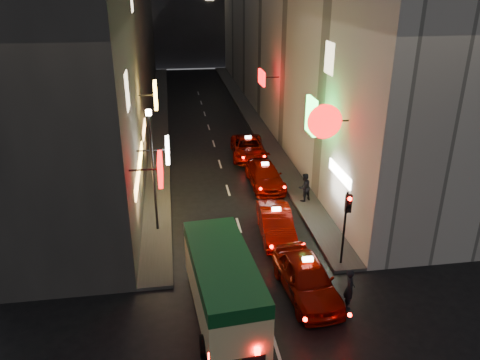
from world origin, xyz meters
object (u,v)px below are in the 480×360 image
lamp_post (153,164)px  pedestrian_crossing (350,286)px  minibus (223,279)px  taxi_near (307,275)px  traffic_light (347,214)px

lamp_post → pedestrian_crossing: bearing=-43.7°
minibus → taxi_near: 3.65m
traffic_light → lamp_post: size_ratio=0.56×
minibus → pedestrian_crossing: 4.98m
minibus → pedestrian_crossing: size_ratio=3.29×
pedestrian_crossing → lamp_post: lamp_post is taller
taxi_near → traffic_light: traffic_light is taller
pedestrian_crossing → traffic_light: bearing=-1.5°
pedestrian_crossing → traffic_light: size_ratio=0.54×
pedestrian_crossing → traffic_light: (0.70, 2.64, 1.74)m
traffic_light → pedestrian_crossing: bearing=-104.8°
pedestrian_crossing → lamp_post: bearing=59.6°
minibus → traffic_light: size_ratio=1.78×
taxi_near → lamp_post: size_ratio=0.96×
pedestrian_crossing → minibus: bearing=101.2°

